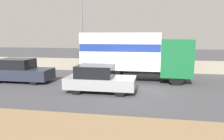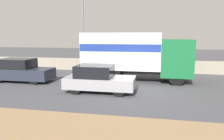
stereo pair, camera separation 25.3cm
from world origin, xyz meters
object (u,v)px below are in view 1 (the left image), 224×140
at_px(car_hatchback, 99,79).
at_px(car_sedan_second, 20,71).
at_px(street_lamp, 82,25).
at_px(box_truck, 133,53).

xyz_separation_m(car_hatchback, car_sedan_second, (-6.16, 1.72, 0.01)).
distance_m(street_lamp, box_truck, 5.95).
bearing_deg(box_truck, car_hatchback, -115.87).
height_order(box_truck, car_sedan_second, box_truck).
height_order(street_lamp, box_truck, street_lamp).
distance_m(box_truck, car_hatchback, 4.12).
relative_size(street_lamp, box_truck, 0.94).
height_order(street_lamp, car_hatchback, street_lamp).
distance_m(box_truck, car_sedan_second, 8.17).
height_order(box_truck, car_hatchback, box_truck).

